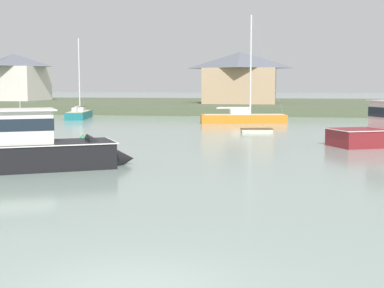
% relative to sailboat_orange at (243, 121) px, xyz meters
% --- Properties ---
extents(far_shore_bank, '(240.67, 46.03, 1.15)m').
position_rel_sailboat_orange_xyz_m(far_shore_bank, '(1.32, 34.35, 0.32)').
color(far_shore_bank, '#4C563D').
rests_on(far_shore_bank, ground).
extents(sailboat_orange, '(8.94, 4.00, 11.48)m').
position_rel_sailboat_orange_xyz_m(sailboat_orange, '(0.00, 0.00, 0.00)').
color(sailboat_orange, orange).
rests_on(sailboat_orange, ground).
extents(sailboat_teal, '(3.37, 7.30, 9.82)m').
position_rel_sailboat_orange_xyz_m(sailboat_teal, '(-19.31, 4.28, -0.04)').
color(sailboat_teal, '#196B70').
rests_on(sailboat_teal, ground).
extents(cruiser_black, '(9.45, 6.99, 5.37)m').
position_rel_sailboat_orange_xyz_m(cruiser_black, '(-6.96, -32.04, 0.36)').
color(cruiser_black, black).
rests_on(cruiser_black, ground).
extents(dinghy_cream, '(2.78, 1.71, 0.48)m').
position_rel_sailboat_orange_xyz_m(dinghy_cream, '(1.93, -10.98, -0.14)').
color(dinghy_cream, beige).
rests_on(dinghy_cream, ground).
extents(mooring_buoy_green, '(0.47, 0.47, 0.53)m').
position_rel_sailboat_orange_xyz_m(mooring_buoy_green, '(-9.91, -19.20, -0.17)').
color(mooring_buoy_green, '#1E8C47').
rests_on(mooring_buoy_green, ground).
extents(cottage_eastern, '(11.33, 7.77, 7.59)m').
position_rel_sailboat_orange_xyz_m(cottage_eastern, '(-2.45, 25.65, 4.82)').
color(cottage_eastern, tan).
rests_on(cottage_eastern, far_shore_bank).
extents(cottage_behind_trees, '(10.39, 10.69, 8.23)m').
position_rel_sailboat_orange_xyz_m(cottage_behind_trees, '(-43.52, 35.58, 5.14)').
color(cottage_behind_trees, silver).
rests_on(cottage_behind_trees, far_shore_bank).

